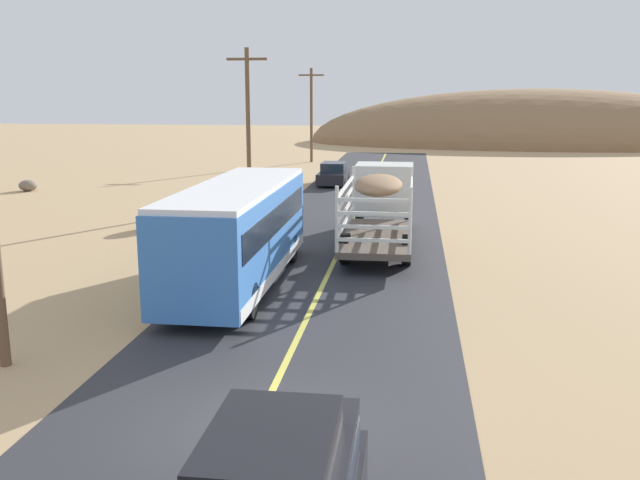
# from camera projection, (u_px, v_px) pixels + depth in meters

# --- Properties ---
(ground_plane) EXTENTS (240.00, 240.00, 0.00)m
(ground_plane) POSITION_uv_depth(u_px,v_px,m) (255.00, 427.00, 12.67)
(ground_plane) COLOR tan
(road_surface) EXTENTS (8.00, 120.00, 0.02)m
(road_surface) POSITION_uv_depth(u_px,v_px,m) (255.00, 427.00, 12.66)
(road_surface) COLOR #2D2D33
(road_surface) RESTS_ON ground
(road_centre_line) EXTENTS (0.16, 117.60, 0.00)m
(road_centre_line) POSITION_uv_depth(u_px,v_px,m) (255.00, 426.00, 12.66)
(road_centre_line) COLOR #D8CC4C
(road_centre_line) RESTS_ON road_surface
(livestock_truck) EXTENTS (2.53, 9.70, 3.02)m
(livestock_truck) POSITION_uv_depth(u_px,v_px,m) (382.00, 196.00, 28.71)
(livestock_truck) COLOR silver
(livestock_truck) RESTS_ON road_surface
(bus) EXTENTS (2.54, 10.00, 3.21)m
(bus) POSITION_uv_depth(u_px,v_px,m) (239.00, 232.00, 21.66)
(bus) COLOR #3872C6
(bus) RESTS_ON road_surface
(car_far) EXTENTS (1.80, 4.40, 1.46)m
(car_far) POSITION_uv_depth(u_px,v_px,m) (334.00, 174.00, 46.10)
(car_far) COLOR black
(car_far) RESTS_ON road_surface
(power_pole_mid) EXTENTS (2.20, 0.24, 8.36)m
(power_pole_mid) POSITION_uv_depth(u_px,v_px,m) (248.00, 121.00, 37.65)
(power_pole_mid) COLOR brown
(power_pole_mid) RESTS_ON ground
(power_pole_far) EXTENTS (2.20, 0.24, 8.11)m
(power_pole_far) POSITION_uv_depth(u_px,v_px,m) (311.00, 112.00, 60.69)
(power_pole_far) COLOR brown
(power_pole_far) RESTS_ON ground
(boulder_near_shoulder) EXTENTS (1.12, 1.15, 0.69)m
(boulder_near_shoulder) POSITION_uv_depth(u_px,v_px,m) (28.00, 185.00, 43.25)
(boulder_near_shoulder) COLOR #756656
(boulder_near_shoulder) RESTS_ON ground
(boulder_mid_field) EXTENTS (1.06, 1.53, 0.90)m
(boulder_mid_field) POSITION_uv_depth(u_px,v_px,m) (152.00, 220.00, 30.95)
(boulder_mid_field) COLOR #84705B
(boulder_mid_field) RESTS_ON ground
(distant_hill) EXTENTS (55.62, 27.48, 13.09)m
(distant_hill) POSITION_uv_depth(u_px,v_px,m) (536.00, 143.00, 85.06)
(distant_hill) COLOR olive
(distant_hill) RESTS_ON ground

